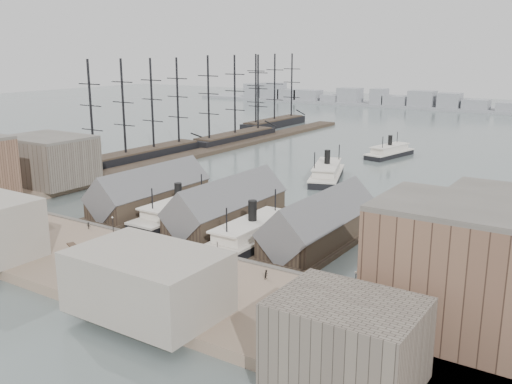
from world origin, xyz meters
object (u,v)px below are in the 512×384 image
Objects in this scene: ferry_docked_west at (179,211)px; horse_cart_left at (22,222)px; horse_cart_right at (198,291)px; horse_cart_center at (80,246)px; tram at (366,310)px.

ferry_docked_west reaches higher than horse_cart_left.
horse_cart_left is 61.17m from horse_cart_right.
horse_cart_right is (35.89, -36.49, 0.28)m from ferry_docked_west.
horse_cart_center is (25.50, -4.06, 0.03)m from horse_cart_left.
horse_cart_left is (-24.74, -28.37, 0.34)m from ferry_docked_west.
ferry_docked_west is 6.16× the size of horse_cart_left.
tram is at bearing -85.12° from horse_cart_right.
horse_cart_left is at bearing 169.60° from tram.
horse_cart_center is at bearing -88.83° from horse_cart_left.
tram reaches higher than horse_cart_center.
horse_cart_left is at bearing 74.73° from horse_cart_right.
horse_cart_right is (-27.99, -6.22, -1.31)m from tram.
ferry_docked_west is at bearing 23.87° from horse_cart_center.
tram is 2.34× the size of horse_cart_center.
tram is 63.17m from horse_cart_center.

